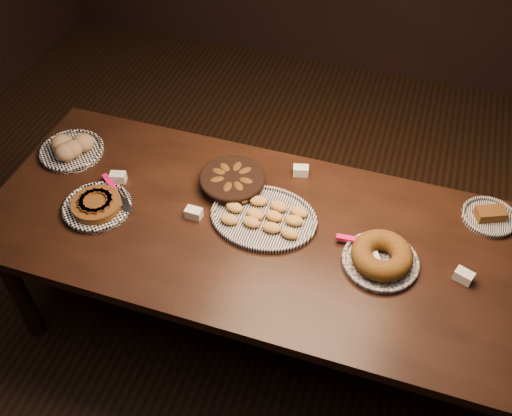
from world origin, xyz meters
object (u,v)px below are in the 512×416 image
(buffet_table, at_px, (263,241))
(madeleine_platter, at_px, (263,216))
(bundt_cake_plate, at_px, (381,257))
(apple_tart_plate, at_px, (97,205))

(buffet_table, distance_m, madeleine_platter, 0.11)
(madeleine_platter, bearing_deg, bundt_cake_plate, -23.08)
(apple_tart_plate, distance_m, bundt_cake_plate, 1.22)
(apple_tart_plate, xyz_separation_m, bundt_cake_plate, (1.22, 0.08, 0.02))
(bundt_cake_plate, bearing_deg, apple_tart_plate, -170.06)
(apple_tart_plate, xyz_separation_m, madeleine_platter, (0.70, 0.17, -0.00))
(buffet_table, bearing_deg, apple_tart_plate, -171.61)
(buffet_table, xyz_separation_m, madeleine_platter, (-0.02, 0.06, 0.09))
(buffet_table, xyz_separation_m, bundt_cake_plate, (0.50, -0.02, 0.11))
(apple_tart_plate, relative_size, bundt_cake_plate, 0.95)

